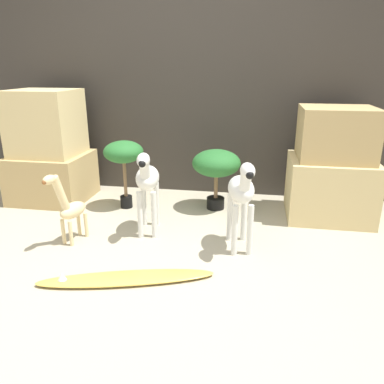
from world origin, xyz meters
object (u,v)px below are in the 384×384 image
giraffe_figurine (69,207)px  surfboard (125,278)px  potted_palm_front (124,155)px  zebra_left (147,181)px  potted_palm_back (216,166)px  zebra_right (242,192)px

giraffe_figurine → surfboard: giraffe_figurine is taller
potted_palm_front → surfboard: (0.44, -1.28, -0.51)m
zebra_left → potted_palm_front: bearing=125.9°
potted_palm_front → potted_palm_back: size_ratio=1.14×
zebra_right → surfboard: size_ratio=0.62×
zebra_right → potted_palm_front: 1.34m
potted_palm_front → potted_palm_back: bearing=7.9°
zebra_left → potted_palm_front: zebra_left is taller
zebra_right → surfboard: bearing=-140.3°
zebra_right → potted_palm_front: bearing=148.8°
zebra_right → potted_palm_back: zebra_right is taller
potted_palm_front → potted_palm_back: (0.87, 0.12, -0.10)m
zebra_right → surfboard: zebra_right is taller
giraffe_figurine → potted_palm_back: (1.03, 0.93, 0.13)m
surfboard → potted_palm_front: bearing=108.9°
zebra_right → surfboard: 1.01m
zebra_left → surfboard: zebra_left is taller
surfboard → giraffe_figurine: bearing=141.9°
zebra_left → giraffe_figurine: zebra_left is taller
potted_palm_front → giraffe_figurine: bearing=-101.6°
giraffe_figurine → potted_palm_front: size_ratio=0.90×
zebra_right → potted_palm_back: bearing=108.7°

